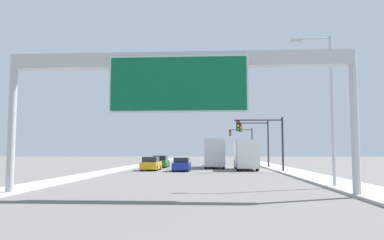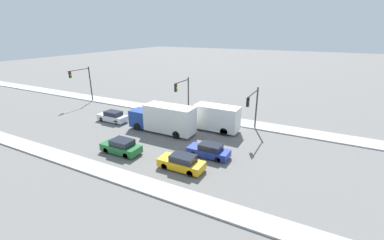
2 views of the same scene
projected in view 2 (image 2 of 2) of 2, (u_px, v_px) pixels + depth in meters
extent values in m
cube|color=#B1B1B1|center=(130.00, 105.00, 44.50)|extent=(3.00, 120.00, 0.15)
cube|color=#B1B1B1|center=(22.00, 145.00, 29.03)|extent=(2.00, 120.00, 0.15)
cube|color=silver|center=(113.00, 118.00, 36.39)|extent=(1.72, 4.44, 0.78)
cube|color=#1E232D|center=(113.00, 113.00, 36.07)|extent=(1.51, 2.31, 0.59)
cylinder|color=black|center=(102.00, 119.00, 36.44)|extent=(0.22, 0.64, 0.64)
cylinder|color=black|center=(109.00, 116.00, 37.70)|extent=(0.22, 0.64, 0.64)
cylinder|color=black|center=(116.00, 122.00, 35.25)|extent=(0.22, 0.64, 0.64)
cylinder|color=black|center=(124.00, 119.00, 36.50)|extent=(0.22, 0.64, 0.64)
cube|color=gold|center=(181.00, 164.00, 23.90)|extent=(1.75, 4.36, 0.75)
cube|color=#1E232D|center=(183.00, 158.00, 23.59)|extent=(1.54, 2.27, 0.57)
cylinder|color=black|center=(165.00, 166.00, 23.92)|extent=(0.22, 0.64, 0.64)
cylinder|color=black|center=(173.00, 159.00, 25.20)|extent=(0.22, 0.64, 0.64)
cylinder|color=black|center=(190.00, 173.00, 22.74)|extent=(0.22, 0.64, 0.64)
cylinder|color=black|center=(198.00, 166.00, 24.03)|extent=(0.22, 0.64, 0.64)
cube|color=navy|center=(209.00, 152.00, 26.30)|extent=(1.72, 4.32, 0.71)
cube|color=#1E232D|center=(211.00, 147.00, 26.00)|extent=(1.51, 2.25, 0.54)
cylinder|color=black|center=(194.00, 154.00, 26.32)|extent=(0.22, 0.64, 0.64)
cylinder|color=black|center=(200.00, 148.00, 27.58)|extent=(0.22, 0.64, 0.64)
cylinder|color=black|center=(218.00, 160.00, 25.16)|extent=(0.22, 0.64, 0.64)
cylinder|color=black|center=(223.00, 153.00, 26.41)|extent=(0.22, 0.64, 0.64)
cube|color=#1E662D|center=(121.00, 148.00, 27.08)|extent=(1.84, 4.33, 0.78)
cube|color=#1E232D|center=(122.00, 142.00, 26.76)|extent=(1.62, 2.25, 0.58)
cylinder|color=black|center=(106.00, 150.00, 27.07)|extent=(0.22, 0.64, 0.64)
cylinder|color=black|center=(117.00, 145.00, 28.43)|extent=(0.22, 0.64, 0.64)
cylinder|color=black|center=(126.00, 156.00, 25.90)|extent=(0.22, 0.64, 0.64)
cylinder|color=black|center=(136.00, 150.00, 27.26)|extent=(0.22, 0.64, 0.64)
cube|color=navy|center=(141.00, 118.00, 33.86)|extent=(2.24, 2.47, 2.14)
cube|color=silver|center=(170.00, 119.00, 31.74)|extent=(2.43, 6.36, 3.29)
cylinder|color=black|center=(137.00, 127.00, 33.19)|extent=(0.28, 1.00, 1.00)
cylinder|color=black|center=(148.00, 122.00, 34.99)|extent=(0.28, 1.00, 1.00)
cylinder|color=black|center=(176.00, 135.00, 30.63)|extent=(0.28, 1.00, 1.00)
cylinder|color=black|center=(185.00, 129.00, 32.43)|extent=(0.28, 1.00, 1.00)
cube|color=yellow|center=(190.00, 117.00, 34.48)|extent=(2.13, 2.20, 1.96)
cube|color=silver|center=(217.00, 117.00, 32.60)|extent=(2.31, 5.65, 3.03)
cylinder|color=black|center=(187.00, 125.00, 33.85)|extent=(0.28, 1.00, 1.00)
cylinder|color=black|center=(194.00, 120.00, 35.55)|extent=(0.28, 1.00, 1.00)
cylinder|color=black|center=(224.00, 132.00, 31.57)|extent=(0.28, 1.00, 1.00)
cylinder|color=black|center=(230.00, 126.00, 33.27)|extent=(0.28, 1.00, 1.00)
cylinder|color=#2D2D30|center=(256.00, 108.00, 33.19)|extent=(0.20, 0.20, 5.52)
cylinder|color=#2D2D30|center=(253.00, 93.00, 30.37)|extent=(4.79, 0.14, 0.14)
cube|color=black|center=(248.00, 102.00, 28.88)|extent=(0.35, 0.28, 1.05)
cylinder|color=red|center=(249.00, 99.00, 28.70)|extent=(0.22, 0.04, 0.22)
cylinder|color=yellow|center=(249.00, 102.00, 28.81)|extent=(0.22, 0.04, 0.22)
cylinder|color=green|center=(249.00, 105.00, 28.93)|extent=(0.22, 0.04, 0.22)
cylinder|color=#2D2D30|center=(188.00, 98.00, 37.47)|extent=(0.20, 0.20, 5.97)
cylinder|color=#2D2D30|center=(182.00, 82.00, 34.99)|extent=(3.80, 0.14, 0.14)
cube|color=black|center=(176.00, 88.00, 33.85)|extent=(0.35, 0.28, 1.05)
cylinder|color=red|center=(177.00, 85.00, 33.66)|extent=(0.22, 0.04, 0.22)
cylinder|color=yellow|center=(177.00, 88.00, 33.78)|extent=(0.22, 0.04, 0.22)
cylinder|color=green|center=(177.00, 91.00, 33.89)|extent=(0.22, 0.04, 0.22)
cylinder|color=#2D2D30|center=(91.00, 84.00, 46.14)|extent=(0.20, 0.20, 6.24)
cylinder|color=#2D2D30|center=(79.00, 70.00, 43.43)|extent=(4.24, 0.14, 0.14)
cube|color=black|center=(70.00, 75.00, 42.13)|extent=(0.35, 0.28, 1.05)
cylinder|color=red|center=(70.00, 73.00, 41.94)|extent=(0.22, 0.04, 0.22)
cylinder|color=yellow|center=(71.00, 75.00, 42.06)|extent=(0.22, 0.04, 0.22)
cylinder|color=green|center=(71.00, 77.00, 42.17)|extent=(0.22, 0.04, 0.22)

